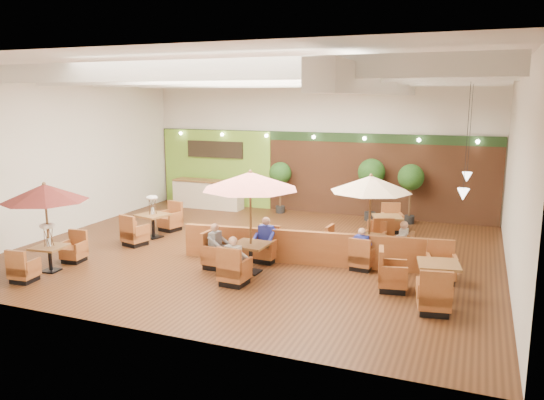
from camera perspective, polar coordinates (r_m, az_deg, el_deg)
The scene contains 17 objects.
room at distance 16.56m, azimuth 0.75°, elevation 7.71°, with size 14.04×14.00×5.52m.
service_counter at distance 22.37m, azimuth -6.89°, elevation 0.63°, with size 3.00×0.75×1.18m.
booth_divider at distance 14.83m, azimuth 3.07°, elevation -5.11°, with size 6.80×0.18×0.94m, color brown.
table_0 at distance 15.05m, azimuth -23.17°, elevation -0.42°, with size 2.23×2.40×2.42m.
table_1 at distance 13.75m, azimuth -2.60°, elevation 0.07°, with size 2.63×2.71×2.75m.
table_2 at distance 15.08m, azimuth 10.52°, elevation -0.15°, with size 2.46×2.46×2.50m.
table_3 at distance 17.95m, azimuth -12.67°, elevation -2.41°, with size 1.09×2.81×1.58m.
table_4 at distance 13.05m, azimuth 16.06°, elevation -8.18°, with size 1.97×2.86×1.04m.
table_5 at distance 17.70m, azimuth 12.27°, elevation -2.99°, with size 1.14×2.82×0.99m.
topiary_0 at distance 21.10m, azimuth 0.90°, elevation 2.68°, with size 0.88×0.88×2.05m.
topiary_1 at distance 20.09m, azimuth 10.64°, elevation 2.70°, with size 1.01×1.01×2.34m.
topiary_2 at distance 19.89m, azimuth 14.71°, elevation 2.14°, with size 0.95×0.95×2.20m.
diner_0 at distance 13.13m, azimuth -4.08°, elevation -5.97°, with size 0.40×0.34×0.79m.
diner_1 at distance 14.90m, azimuth -0.73°, elevation -3.83°, with size 0.41×0.33×0.82m.
diner_2 at distance 14.43m, azimuth -5.97°, elevation -4.44°, with size 0.30×0.38×0.78m.
diner_3 at distance 14.43m, azimuth 9.68°, elevation -4.65°, with size 0.37×0.32×0.71m.
diner_4 at distance 15.15m, azimuth 13.78°, elevation -3.98°, with size 0.30×0.38×0.77m.
Camera 1 is at (6.12, -14.24, 4.58)m, focal length 35.00 mm.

